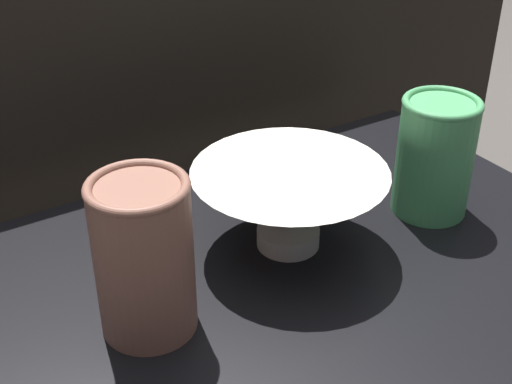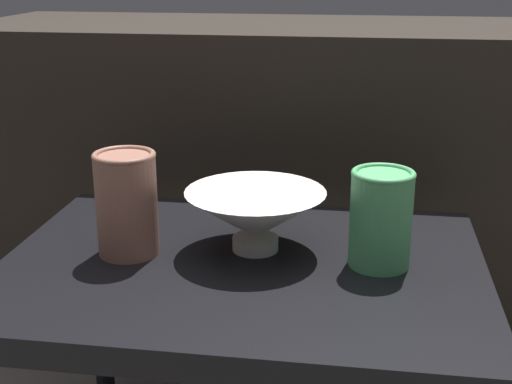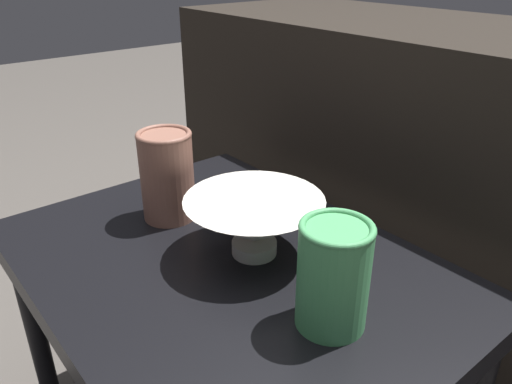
% 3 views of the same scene
% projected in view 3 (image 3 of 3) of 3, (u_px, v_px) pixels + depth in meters
% --- Properties ---
extents(table, '(0.71, 0.52, 0.43)m').
position_uv_depth(table, '(226.00, 284.00, 0.78)').
color(table, black).
rests_on(table, ground_plane).
extents(couch_backdrop, '(1.40, 0.50, 0.72)m').
position_uv_depth(couch_backdrop, '(443.00, 191.00, 1.15)').
color(couch_backdrop, black).
rests_on(couch_backdrop, ground_plane).
extents(bowl, '(0.21, 0.21, 0.09)m').
position_uv_depth(bowl, '(254.00, 222.00, 0.76)').
color(bowl, silver).
rests_on(bowl, table).
extents(vase_textured_left, '(0.09, 0.09, 0.16)m').
position_uv_depth(vase_textured_left, '(167.00, 174.00, 0.85)').
color(vase_textured_left, brown).
rests_on(vase_textured_left, table).
extents(vase_colorful_right, '(0.09, 0.09, 0.14)m').
position_uv_depth(vase_colorful_right, '(333.00, 274.00, 0.60)').
color(vase_colorful_right, '#47995B').
rests_on(vase_colorful_right, table).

